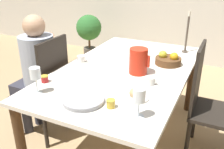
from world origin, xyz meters
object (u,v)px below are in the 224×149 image
Objects in this scene: bread_plate at (135,95)px; candlestick_tall at (187,36)px; chair_opposite at (208,103)px; red_pitcher at (138,61)px; jam_jar_amber at (111,103)px; wine_glass_water at (139,96)px; wine_glass_juice at (35,75)px; jam_jar_red at (45,78)px; serving_tray at (83,100)px; chair_person_side at (46,88)px; person_seated at (37,67)px; fruit_bowl at (168,60)px; potted_plant at (89,30)px; teacup_across at (81,60)px; teacup_near_person at (150,82)px.

bread_plate is 1.12m from candlestick_tall.
chair_opposite is 4.70× the size of red_pitcher.
wine_glass_water is at bearing -8.24° from jam_jar_amber.
red_pitcher is 0.80m from wine_glass_juice.
serving_tray is at bearing -17.72° from jam_jar_red.
chair_person_side is 1.18m from wine_glass_water.
person_seated is 0.46m from jam_jar_red.
fruit_bowl is (-0.05, 0.91, -0.10)m from wine_glass_water.
person_seated reaches higher than fruit_bowl.
wine_glass_water is at bearing -54.03° from potted_plant.
serving_tray is 0.19m from jam_jar_amber.
fruit_bowl reaches higher than jam_jar_amber.
teacup_across is 0.78m from fruit_bowl.
teacup_near_person is at bearing -49.32° from chair_opposite.
potted_plant is (-0.73, 2.02, 0.01)m from chair_person_side.
teacup_across is 0.47m from jam_jar_red.
teacup_near_person is (0.98, 0.01, 0.26)m from chair_person_side.
teacup_across is at bearing -61.26° from potted_plant.
chair_opposite is at bearing -75.32° from chair_person_side.
wine_glass_juice is (-1.07, -0.80, 0.37)m from chair_opposite.
wine_glass_juice is 1.52m from candlestick_tall.
red_pitcher is 0.35m from fruit_bowl.
chair_person_side reaches higher than bread_plate.
fruit_bowl is 0.43m from candlestick_tall.
person_seated reaches higher than jam_jar_amber.
potted_plant is (-1.72, 1.54, -0.26)m from fruit_bowl.
jam_jar_amber is at bearing -99.29° from candlestick_tall.
wine_glass_water is 0.45× the size of candlestick_tall.
wine_glass_water is (1.04, -0.42, 0.37)m from chair_person_side.
wine_glass_water is at bearing -86.68° from fruit_bowl.
red_pitcher is 3.71× the size of jam_jar_red.
chair_person_side is 0.42m from teacup_across.
candlestick_tall is (0.02, 1.31, 0.03)m from wine_glass_water.
teacup_near_person is 0.23m from bread_plate.
teacup_near_person is at bearing -90.00° from person_seated.
red_pitcher reaches higher than jam_jar_red.
wine_glass_juice is 0.20m from jam_jar_red.
teacup_across is at bearing 178.94° from red_pitcher.
red_pitcher is at bearing -109.01° from candlestick_tall.
red_pitcher is at bearing -77.34° from chair_person_side.
teacup_near_person is 2.65m from potted_plant.
potted_plant is at bearing 123.24° from jam_jar_amber.
person_seated reaches higher than red_pitcher.
candlestick_tall is (0.75, 1.33, 0.03)m from wine_glass_juice.
wine_glass_juice reaches higher than fruit_bowl.
serving_tray is (0.76, -0.42, 0.06)m from person_seated.
person_seated is 5.60× the size of red_pitcher.
fruit_bowl reaches higher than serving_tray.
jam_jar_red is at bearing -158.21° from teacup_near_person.
chair_opposite is 0.59m from teacup_near_person.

